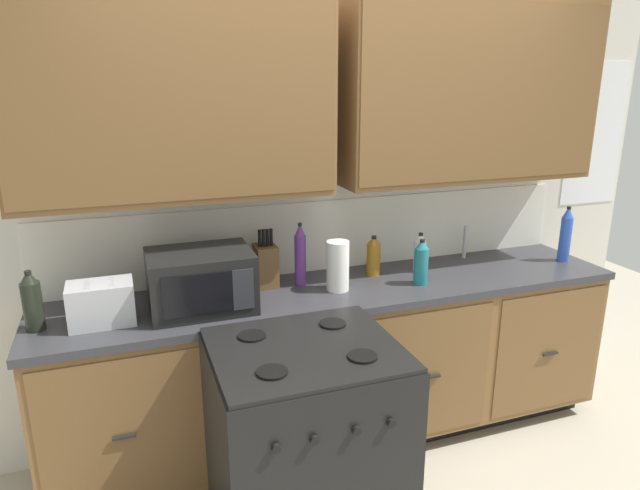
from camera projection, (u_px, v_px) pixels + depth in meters
name	position (u px, v px, depth m)	size (l,w,h in m)	color
ground_plane	(361.00, 470.00, 2.98)	(8.00, 8.00, 0.00)	#B2A893
wall_unit	(330.00, 141.00, 2.95)	(4.23, 0.40, 2.43)	silver
counter_run	(342.00, 363.00, 3.11)	(3.06, 0.64, 0.92)	black
stove_range	(306.00, 447.00, 2.41)	(0.76, 0.68, 0.95)	black
microwave	(201.00, 281.00, 2.67)	(0.48, 0.37, 0.28)	black
toaster	(101.00, 303.00, 2.52)	(0.28, 0.18, 0.19)	#B7B7BC
knife_block	(266.00, 265.00, 2.97)	(0.11, 0.14, 0.31)	brown
sink_faucet	(465.00, 242.00, 3.43)	(0.02, 0.02, 0.20)	#B2B5BA
paper_towel_roll	(338.00, 266.00, 2.91)	(0.12, 0.12, 0.26)	white
bottle_amber	(373.00, 256.00, 3.14)	(0.08, 0.08, 0.22)	#9E6619
bottle_dark	(32.00, 301.00, 2.44)	(0.08, 0.08, 0.27)	black
bottle_blue	(566.00, 235.00, 3.36)	(0.07, 0.07, 0.33)	blue
bottle_violet	(300.00, 255.00, 2.97)	(0.06, 0.06, 0.34)	#663384
bottle_teal	(421.00, 262.00, 3.00)	(0.08, 0.08, 0.25)	#1E707A
bottle_clear	(420.00, 253.00, 3.20)	(0.07, 0.07, 0.22)	silver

